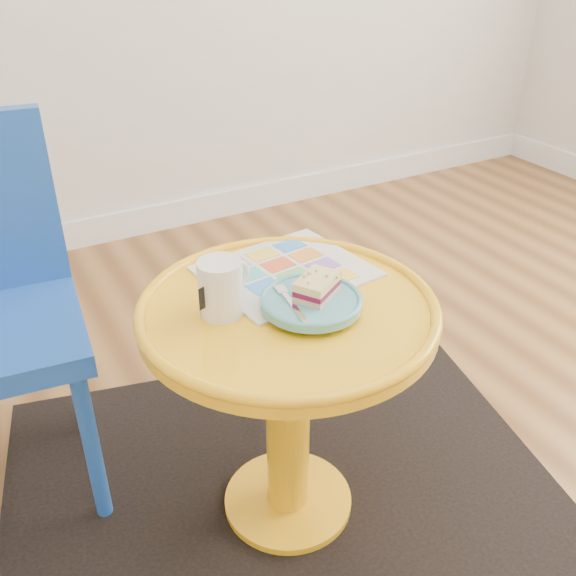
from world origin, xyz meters
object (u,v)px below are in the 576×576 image
side_table (288,370)px  plate (311,302)px  newspaper (286,271)px  mug (221,286)px

side_table → plate: 0.18m
newspaper → plate: plate is taller
mug → plate: (0.15, -0.08, -0.04)m
side_table → newspaper: size_ratio=1.80×
newspaper → mug: size_ratio=2.79×
side_table → newspaper: (0.06, 0.12, 0.16)m
newspaper → mug: (-0.18, -0.08, 0.06)m
newspaper → mug: bearing=-163.8°
mug → plate: size_ratio=0.60×
newspaper → side_table: bearing=-124.6°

